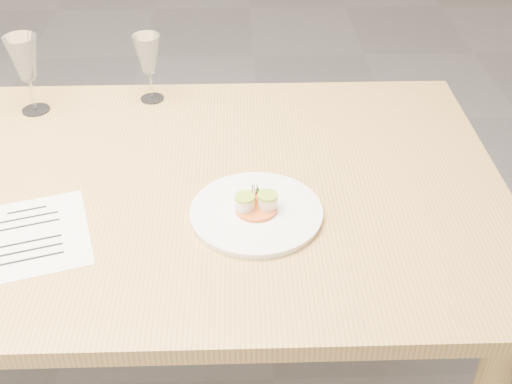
{
  "coord_description": "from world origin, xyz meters",
  "views": [
    {
      "loc": [
        0.58,
        -1.23,
        1.63
      ],
      "look_at": [
        0.61,
        -0.11,
        0.8
      ],
      "focal_mm": 45.0,
      "sensor_mm": 36.0,
      "label": 1
    }
  ],
  "objects_px": {
    "dinner_plate": "(256,211)",
    "wine_glass_3": "(24,60)",
    "dining_table": "(1,208)",
    "recipe_sheet": "(38,234)",
    "wine_glass_4": "(148,56)"
  },
  "relations": [
    {
      "from": "dinner_plate",
      "to": "wine_glass_3",
      "type": "height_order",
      "value": "wine_glass_3"
    },
    {
      "from": "dining_table",
      "to": "recipe_sheet",
      "type": "distance_m",
      "value": 0.24
    },
    {
      "from": "dinner_plate",
      "to": "wine_glass_4",
      "type": "distance_m",
      "value": 0.62
    },
    {
      "from": "recipe_sheet",
      "to": "wine_glass_3",
      "type": "bearing_deg",
      "value": 87.33
    },
    {
      "from": "dinner_plate",
      "to": "recipe_sheet",
      "type": "relative_size",
      "value": 0.94
    },
    {
      "from": "recipe_sheet",
      "to": "dinner_plate",
      "type": "bearing_deg",
      "value": -10.54
    },
    {
      "from": "wine_glass_3",
      "to": "wine_glass_4",
      "type": "xyz_separation_m",
      "value": [
        0.32,
        0.06,
        -0.02
      ]
    },
    {
      "from": "dining_table",
      "to": "wine_glass_4",
      "type": "relative_size",
      "value": 12.51
    },
    {
      "from": "wine_glass_3",
      "to": "wine_glass_4",
      "type": "distance_m",
      "value": 0.32
    },
    {
      "from": "recipe_sheet",
      "to": "wine_glass_4",
      "type": "bearing_deg",
      "value": 56.14
    },
    {
      "from": "dinner_plate",
      "to": "wine_glass_4",
      "type": "height_order",
      "value": "wine_glass_4"
    },
    {
      "from": "dining_table",
      "to": "recipe_sheet",
      "type": "xyz_separation_m",
      "value": [
        0.15,
        -0.18,
        0.07
      ]
    },
    {
      "from": "wine_glass_3",
      "to": "dining_table",
      "type": "bearing_deg",
      "value": -91.98
    },
    {
      "from": "recipe_sheet",
      "to": "wine_glass_3",
      "type": "height_order",
      "value": "wine_glass_3"
    },
    {
      "from": "dining_table",
      "to": "wine_glass_3",
      "type": "height_order",
      "value": "wine_glass_3"
    }
  ]
}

